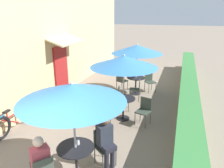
{
  "coord_description": "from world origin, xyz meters",
  "views": [
    {
      "loc": [
        2.43,
        -1.66,
        3.44
      ],
      "look_at": [
        0.15,
        5.3,
        1.0
      ],
      "focal_mm": 35.0,
      "sensor_mm": 36.0,
      "label": 1
    }
  ],
  "objects_px": {
    "coffee_cup_mid": "(121,97)",
    "bicycle_second": "(15,119)",
    "cafe_chair_mid_right": "(122,96)",
    "patio_table_far": "(136,82)",
    "cafe_chair_far_back": "(150,80)",
    "coffee_cup_near": "(78,143)",
    "cafe_chair_near_left": "(103,144)",
    "patio_umbrella_far": "(137,49)",
    "seated_patron_near_left": "(106,139)",
    "patio_table_near": "(76,155)",
    "cafe_chair_far_left": "(121,80)",
    "cafe_chair_far_right": "(137,88)",
    "cafe_chair_mid_back": "(104,109)",
    "cafe_chair_mid_left": "(144,109)",
    "patio_table_mid": "(123,104)",
    "patio_umbrella_mid": "(124,62)",
    "patio_umbrella_near": "(72,93)",
    "seated_patron_near_right": "(40,162)"
  },
  "relations": [
    {
      "from": "patio_umbrella_near",
      "to": "cafe_chair_mid_left",
      "type": "height_order",
      "value": "patio_umbrella_near"
    },
    {
      "from": "seated_patron_near_left",
      "to": "cafe_chair_far_left",
      "type": "bearing_deg",
      "value": -130.5
    },
    {
      "from": "patio_umbrella_far",
      "to": "seated_patron_near_left",
      "type": "bearing_deg",
      "value": -85.86
    },
    {
      "from": "cafe_chair_near_left",
      "to": "cafe_chair_far_right",
      "type": "height_order",
      "value": "same"
    },
    {
      "from": "patio_umbrella_mid",
      "to": "cafe_chair_far_right",
      "type": "xyz_separation_m",
      "value": [
        0.09,
        1.72,
        -1.45
      ]
    },
    {
      "from": "seated_patron_near_left",
      "to": "seated_patron_near_right",
      "type": "relative_size",
      "value": 1.0
    },
    {
      "from": "cafe_chair_far_back",
      "to": "patio_table_near",
      "type": "bearing_deg",
      "value": 44.74
    },
    {
      "from": "cafe_chair_far_left",
      "to": "bicycle_second",
      "type": "xyz_separation_m",
      "value": [
        -2.12,
        -4.31,
        -0.17
      ]
    },
    {
      "from": "cafe_chair_mid_left",
      "to": "patio_umbrella_far",
      "type": "bearing_deg",
      "value": -55.54
    },
    {
      "from": "seated_patron_near_right",
      "to": "cafe_chair_far_back",
      "type": "bearing_deg",
      "value": 27.7
    },
    {
      "from": "cafe_chair_near_left",
      "to": "cafe_chair_far_left",
      "type": "distance_m",
      "value": 5.04
    },
    {
      "from": "cafe_chair_near_left",
      "to": "cafe_chair_mid_back",
      "type": "distance_m",
      "value": 1.87
    },
    {
      "from": "cafe_chair_far_back",
      "to": "coffee_cup_near",
      "type": "bearing_deg",
      "value": 44.69
    },
    {
      "from": "seated_patron_near_left",
      "to": "cafe_chair_far_back",
      "type": "bearing_deg",
      "value": -144.29
    },
    {
      "from": "patio_umbrella_near",
      "to": "cafe_chair_far_left",
      "type": "height_order",
      "value": "patio_umbrella_near"
    },
    {
      "from": "patio_umbrella_near",
      "to": "cafe_chair_far_back",
      "type": "bearing_deg",
      "value": 83.74
    },
    {
      "from": "coffee_cup_mid",
      "to": "bicycle_second",
      "type": "relative_size",
      "value": 0.05
    },
    {
      "from": "cafe_chair_mid_back",
      "to": "cafe_chair_near_left",
      "type": "bearing_deg",
      "value": -113.5
    },
    {
      "from": "cafe_chair_mid_left",
      "to": "cafe_chair_far_right",
      "type": "height_order",
      "value": "same"
    },
    {
      "from": "cafe_chair_mid_right",
      "to": "patio_table_far",
      "type": "relative_size",
      "value": 1.11
    },
    {
      "from": "cafe_chair_mid_left",
      "to": "patio_table_far",
      "type": "xyz_separation_m",
      "value": [
        -0.83,
        2.57,
        0.03
      ]
    },
    {
      "from": "patio_table_mid",
      "to": "cafe_chair_mid_left",
      "type": "bearing_deg",
      "value": -10.65
    },
    {
      "from": "patio_umbrella_far",
      "to": "bicycle_second",
      "type": "xyz_separation_m",
      "value": [
        -2.83,
        -4.11,
        -1.62
      ]
    },
    {
      "from": "seated_patron_near_left",
      "to": "patio_table_far",
      "type": "height_order",
      "value": "seated_patron_near_left"
    },
    {
      "from": "cafe_chair_mid_right",
      "to": "bicycle_second",
      "type": "bearing_deg",
      "value": -61.98
    },
    {
      "from": "cafe_chair_far_right",
      "to": "patio_umbrella_mid",
      "type": "bearing_deg",
      "value": 168.13
    },
    {
      "from": "patio_table_mid",
      "to": "cafe_chair_far_right",
      "type": "relative_size",
      "value": 0.9
    },
    {
      "from": "cafe_chair_mid_right",
      "to": "patio_table_far",
      "type": "height_order",
      "value": "cafe_chair_mid_right"
    },
    {
      "from": "seated_patron_near_right",
      "to": "patio_umbrella_far",
      "type": "bearing_deg",
      "value": 31.78
    },
    {
      "from": "cafe_chair_near_left",
      "to": "cafe_chair_mid_right",
      "type": "height_order",
      "value": "same"
    },
    {
      "from": "cafe_chair_mid_left",
      "to": "patio_table_mid",
      "type": "bearing_deg",
      "value": 5.96
    },
    {
      "from": "cafe_chair_near_left",
      "to": "cafe_chair_mid_back",
      "type": "height_order",
      "value": "same"
    },
    {
      "from": "cafe_chair_far_left",
      "to": "seated_patron_near_left",
      "type": "bearing_deg",
      "value": -57.06
    },
    {
      "from": "bicycle_second",
      "to": "cafe_chair_near_left",
      "type": "bearing_deg",
      "value": -12.08
    },
    {
      "from": "patio_table_far",
      "to": "coffee_cup_near",
      "type": "bearing_deg",
      "value": -91.3
    },
    {
      "from": "patio_umbrella_far",
      "to": "patio_table_far",
      "type": "bearing_deg",
      "value": 90.0
    },
    {
      "from": "cafe_chair_near_left",
      "to": "seated_patron_near_left",
      "type": "bearing_deg",
      "value": 90.0
    },
    {
      "from": "patio_table_near",
      "to": "cafe_chair_far_left",
      "type": "height_order",
      "value": "cafe_chair_far_left"
    },
    {
      "from": "coffee_cup_near",
      "to": "cafe_chair_far_right",
      "type": "xyz_separation_m",
      "value": [
        0.31,
        4.56,
        -0.28
      ]
    },
    {
      "from": "patio_umbrella_near",
      "to": "patio_umbrella_far",
      "type": "bearing_deg",
      "value": 88.66
    },
    {
      "from": "coffee_cup_mid",
      "to": "cafe_chair_far_back",
      "type": "bearing_deg",
      "value": 80.95
    },
    {
      "from": "cafe_chair_near_left",
      "to": "bicycle_second",
      "type": "xyz_separation_m",
      "value": [
        -3.09,
        0.64,
        -0.17
      ]
    },
    {
      "from": "patio_table_far",
      "to": "cafe_chair_far_left",
      "type": "relative_size",
      "value": 0.9
    },
    {
      "from": "cafe_chair_mid_back",
      "to": "seated_patron_near_left",
      "type": "bearing_deg",
      "value": -111.75
    },
    {
      "from": "seated_patron_near_left",
      "to": "coffee_cup_near",
      "type": "bearing_deg",
      "value": -8.35
    },
    {
      "from": "patio_umbrella_mid",
      "to": "cafe_chair_far_left",
      "type": "xyz_separation_m",
      "value": [
        -0.82,
        2.63,
        -1.45
      ]
    },
    {
      "from": "patio_table_mid",
      "to": "coffee_cup_mid",
      "type": "bearing_deg",
      "value": -147.7
    },
    {
      "from": "cafe_chair_mid_right",
      "to": "cafe_chair_mid_left",
      "type": "bearing_deg",
      "value": 35.96
    },
    {
      "from": "patio_umbrella_mid",
      "to": "patio_umbrella_far",
      "type": "height_order",
      "value": "same"
    },
    {
      "from": "cafe_chair_mid_back",
      "to": "patio_umbrella_far",
      "type": "bearing_deg",
      "value": 39.45
    }
  ]
}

